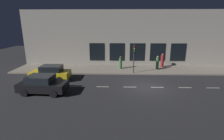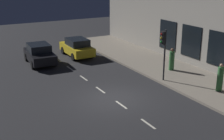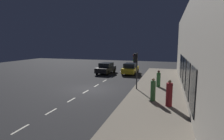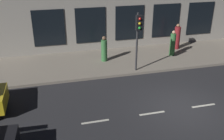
{
  "view_description": "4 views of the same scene",
  "coord_description": "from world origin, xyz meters",
  "views": [
    {
      "loc": [
        -15.18,
        2.87,
        5.87
      ],
      "look_at": [
        0.99,
        3.33,
        1.4
      ],
      "focal_mm": 27.2,
      "sensor_mm": 36.0,
      "label": 1
    },
    {
      "loc": [
        -8.21,
        -14.79,
        7.2
      ],
      "look_at": [
        0.54,
        1.07,
        1.39
      ],
      "focal_mm": 49.92,
      "sensor_mm": 36.0,
      "label": 2
    },
    {
      "loc": [
        7.21,
        -15.89,
        4.41
      ],
      "look_at": [
        1.95,
        0.89,
        1.84
      ],
      "focal_mm": 29.29,
      "sensor_mm": 36.0,
      "label": 3
    },
    {
      "loc": [
        -9.21,
        5.81,
        6.63
      ],
      "look_at": [
        1.61,
        3.05,
        1.6
      ],
      "focal_mm": 42.14,
      "sensor_mm": 36.0,
      "label": 4
    }
  ],
  "objects": [
    {
      "name": "pedestrian_0",
      "position": [
        6.17,
        -2.35,
        0.94
      ],
      "size": [
        0.39,
        0.39,
        1.72
      ],
      "rotation": [
        0.0,
        0.0,
        1.61
      ],
      "color": "#336B38",
      "rests_on": "sidewalk"
    },
    {
      "name": "pedestrian_1",
      "position": [
        6.3,
        2.38,
        0.91
      ],
      "size": [
        0.47,
        0.47,
        1.65
      ],
      "rotation": [
        0.0,
        0.0,
        2.87
      ],
      "color": "#336B38",
      "rests_on": "sidewalk"
    },
    {
      "name": "ground_plane",
      "position": [
        0.0,
        0.0,
        0.0
      ],
      "size": [
        60.0,
        60.0,
        0.0
      ],
      "primitive_type": "plane",
      "color": "#28282B"
    },
    {
      "name": "sidewalk",
      "position": [
        6.25,
        0.0,
        0.07
      ],
      "size": [
        4.5,
        32.0,
        0.15
      ],
      "color": "gray",
      "rests_on": "ground"
    },
    {
      "name": "lane_centre_line",
      "position": [
        0.0,
        -1.0,
        0.0
      ],
      "size": [
        0.12,
        27.2,
        0.01
      ],
      "color": "beige",
      "rests_on": "ground"
    },
    {
      "name": "pedestrian_2",
      "position": [
        7.32,
        -3.26,
        0.99
      ],
      "size": [
        0.6,
        0.6,
        1.83
      ],
      "rotation": [
        0.0,
        0.0,
        5.57
      ],
      "color": "maroon",
      "rests_on": "sidewalk"
    },
    {
      "name": "traffic_light",
      "position": [
        4.25,
        0.87,
        2.65
      ],
      "size": [
        0.46,
        0.32,
        3.44
      ],
      "color": "#2D2D30",
      "rests_on": "sidewalk"
    }
  ]
}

